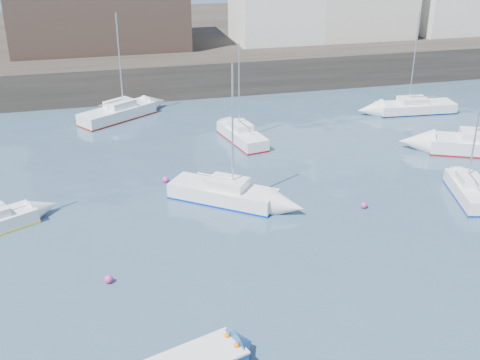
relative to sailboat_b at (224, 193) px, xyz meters
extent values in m
plane|color=#2D4760|center=(0.78, -12.65, -0.51)|extent=(220.00, 220.00, 0.00)
cube|color=#28231E|center=(0.78, 22.35, 0.99)|extent=(90.00, 5.00, 3.00)
cube|color=#28231E|center=(0.78, 40.35, 0.89)|extent=(90.00, 32.00, 2.80)
cube|color=white|center=(11.78, 28.85, 5.54)|extent=(8.00, 7.00, 6.50)
cube|color=#3D2D26|center=(-5.22, 30.35, 5.79)|extent=(16.00, 10.00, 7.00)
cube|color=white|center=(-4.12, -13.19, 0.18)|extent=(4.18, 2.79, 0.09)
cylinder|color=white|center=(-4.41, -12.32, -0.13)|extent=(0.19, 0.19, 0.38)
cylinder|color=white|center=(-3.49, -12.02, -0.13)|extent=(0.19, 0.19, 0.38)
cube|color=white|center=(-0.03, 0.02, -0.06)|extent=(5.98, 5.21, 0.91)
cube|color=#012EB0|center=(-0.03, 0.02, -0.45)|extent=(6.04, 5.26, 0.12)
cube|color=white|center=(0.21, -0.16, 0.65)|extent=(2.56, 2.44, 0.50)
cylinder|color=silver|center=(0.45, -0.34, 3.87)|extent=(0.10, 0.10, 6.95)
cube|color=white|center=(13.50, -3.02, -0.09)|extent=(2.71, 4.93, 0.85)
cube|color=navy|center=(13.50, -3.02, -0.46)|extent=(2.74, 4.98, 0.11)
cube|color=white|center=(13.56, -2.79, 0.57)|extent=(1.53, 1.89, 0.47)
cylinder|color=silver|center=(13.62, -2.56, 3.04)|extent=(0.09, 0.09, 5.41)
cube|color=white|center=(3.34, 8.95, -0.09)|extent=(2.63, 5.39, 0.85)
cube|color=maroon|center=(3.34, 8.95, -0.46)|extent=(2.66, 5.44, 0.11)
cube|color=white|center=(3.29, 9.20, 0.57)|extent=(1.57, 2.02, 0.47)
cylinder|color=silver|center=(3.24, 9.46, 3.30)|extent=(0.09, 0.09, 5.94)
cube|color=white|center=(18.51, 12.02, -0.11)|extent=(6.36, 2.47, 0.80)
cube|color=#081942|center=(18.51, 12.02, -0.46)|extent=(6.42, 2.50, 0.11)
cube|color=white|center=(18.20, 12.04, 0.51)|extent=(2.29, 1.66, 0.44)
cylinder|color=silver|center=(17.89, 12.07, 3.86)|extent=(0.09, 0.09, 7.15)
cube|color=white|center=(-4.85, 16.05, -0.05)|extent=(6.24, 5.09, 0.93)
cube|color=maroon|center=(-4.85, 16.05, -0.45)|extent=(6.30, 5.15, 0.12)
cube|color=white|center=(-4.59, 16.23, 0.67)|extent=(2.63, 2.44, 0.52)
cylinder|color=silver|center=(-4.34, 16.40, 3.97)|extent=(0.10, 0.10, 7.11)
sphere|color=#D62F8E|center=(-6.65, -6.63, -0.51)|extent=(0.39, 0.39, 0.39)
sphere|color=#D62F8E|center=(7.27, -2.69, -0.51)|extent=(0.36, 0.36, 0.36)
sphere|color=#D62F8E|center=(-2.81, 3.33, -0.51)|extent=(0.39, 0.39, 0.39)
camera|label=1|loc=(-6.46, -29.53, 14.43)|focal=45.00mm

